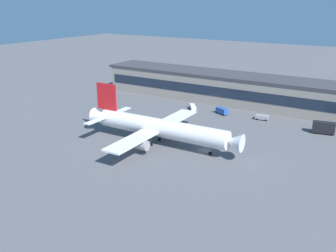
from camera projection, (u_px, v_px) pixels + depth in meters
ground_plane at (205, 150)px, 113.18m from camera, size 600.00×600.00×0.00m
terminal_building at (267, 93)px, 156.52m from camera, size 154.10×18.66×12.58m
airliner at (159, 127)px, 116.51m from camera, size 53.41×45.42×17.17m
pushback_tractor at (262, 117)px, 141.85m from camera, size 5.10×3.22×1.75m
belt_loader at (193, 107)px, 154.71m from camera, size 5.43×6.32×1.95m
catering_truck at (323, 127)px, 126.69m from camera, size 7.55×3.86×4.15m
crew_van at (222, 111)px, 148.46m from camera, size 5.64×4.17×2.55m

